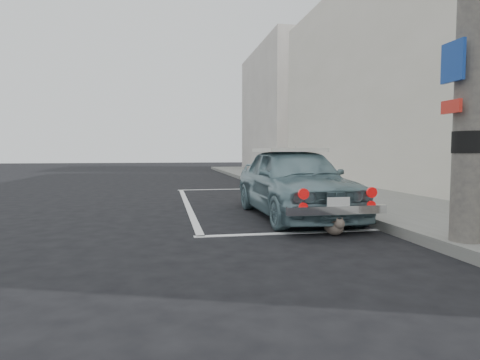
% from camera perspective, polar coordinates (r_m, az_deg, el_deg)
% --- Properties ---
extents(ground, '(80.00, 80.00, 0.00)m').
position_cam_1_polar(ground, '(6.32, 2.22, -6.83)').
color(ground, black).
rests_on(ground, ground).
extents(sidewalk, '(2.80, 40.00, 0.15)m').
position_cam_1_polar(sidewalk, '(9.33, 18.91, -3.07)').
color(sidewalk, '#62625E').
rests_on(sidewalk, ground).
extents(shop_building, '(3.50, 18.00, 7.00)m').
position_cam_1_polar(shop_building, '(12.88, 27.26, 13.85)').
color(shop_building, beige).
rests_on(shop_building, ground).
extents(building_far, '(3.50, 10.00, 8.00)m').
position_cam_1_polar(building_far, '(27.32, 5.97, 9.89)').
color(building_far, '#B1A9A0').
rests_on(building_far, ground).
extents(pline_rear, '(3.00, 0.12, 0.01)m').
position_cam_1_polar(pline_rear, '(5.98, 8.01, -7.45)').
color(pline_rear, silver).
rests_on(pline_rear, ground).
extents(pline_front, '(3.00, 0.12, 0.01)m').
position_cam_1_polar(pline_front, '(12.75, -2.08, -1.33)').
color(pline_front, silver).
rests_on(pline_front, ground).
extents(pline_side, '(0.12, 7.00, 0.01)m').
position_cam_1_polar(pline_side, '(9.14, -7.52, -3.47)').
color(pline_side, silver).
rests_on(pline_side, ground).
extents(retro_coupe, '(1.57, 3.84, 1.30)m').
position_cam_1_polar(retro_coupe, '(7.45, 7.68, -0.12)').
color(retro_coupe, slate).
rests_on(retro_coupe, ground).
extents(cat, '(0.26, 0.53, 0.28)m').
position_cam_1_polar(cat, '(5.92, 13.31, -6.41)').
color(cat, brown).
rests_on(cat, ground).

